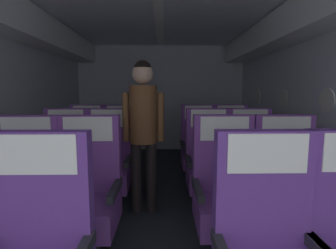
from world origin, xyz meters
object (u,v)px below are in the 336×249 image
at_px(seat_d_left_window, 86,149).
at_px(seat_d_left_aisle, 120,149).
at_px(flight_attendant, 143,121).
at_px(seat_b_left_window, 24,196).
at_px(seat_c_left_window, 65,165).
at_px(seat_b_right_aisle, 288,194).
at_px(seat_c_left_aisle, 108,165).
at_px(seat_c_right_window, 209,165).
at_px(seat_c_right_aisle, 251,165).
at_px(seat_b_right_window, 226,194).
at_px(seat_d_right_aisle, 231,148).
at_px(seat_b_left_aisle, 87,195).
at_px(seat_d_right_window, 199,149).

relative_size(seat_d_left_window, seat_d_left_aisle, 1.00).
bearing_deg(flight_attendant, seat_d_left_aisle, 125.23).
xyz_separation_m(seat_b_left_window, seat_c_left_window, (-0.00, 0.87, 0.00)).
height_order(seat_b_right_aisle, seat_c_left_aisle, same).
bearing_deg(seat_c_right_window, seat_c_right_aisle, 0.47).
relative_size(seat_b_right_window, seat_c_left_aisle, 1.00).
distance_m(seat_d_left_window, seat_d_right_aisle, 2.12).
bearing_deg(seat_b_left_window, seat_d_left_aisle, 73.99).
relative_size(seat_c_right_aisle, seat_d_left_window, 1.00).
bearing_deg(flight_attendant, seat_b_left_aisle, -108.39).
bearing_deg(seat_b_left_aisle, seat_d_right_aisle, 46.51).
bearing_deg(seat_d_left_window, seat_b_left_aisle, -73.44).
xyz_separation_m(seat_b_right_aisle, seat_c_right_window, (-0.50, 0.85, 0.00)).
bearing_deg(seat_d_right_window, seat_b_right_aisle, -73.48).
distance_m(seat_c_left_aisle, seat_c_right_window, 1.14).
relative_size(seat_d_left_window, flight_attendant, 0.68).
xyz_separation_m(seat_b_right_window, seat_d_left_window, (-1.63, 1.69, 0.00)).
distance_m(seat_b_left_aisle, seat_c_right_aisle, 1.83).
bearing_deg(seat_c_right_window, flight_attendant, -166.34).
height_order(seat_b_left_window, flight_attendant, flight_attendant).
height_order(seat_b_left_aisle, seat_c_right_window, same).
relative_size(seat_c_left_window, seat_d_left_window, 1.00).
relative_size(seat_b_right_aisle, seat_b_right_window, 1.00).
bearing_deg(seat_c_left_aisle, seat_d_left_window, 120.41).
height_order(seat_b_left_aisle, seat_c_left_window, same).
xyz_separation_m(seat_c_right_window, seat_d_left_aisle, (-1.14, 0.84, 0.00)).
distance_m(seat_c_right_window, seat_d_right_aisle, 0.99).
bearing_deg(seat_c_left_window, seat_b_left_aisle, -59.89).
xyz_separation_m(seat_b_right_window, seat_d_right_window, (0.01, 1.68, 0.00)).
bearing_deg(seat_d_right_window, seat_c_right_aisle, -59.84).
distance_m(seat_c_left_aisle, seat_d_left_window, 0.98).
bearing_deg(seat_d_right_aisle, seat_c_right_window, -119.31).
xyz_separation_m(seat_b_left_window, seat_d_right_window, (1.63, 1.70, 0.00)).
bearing_deg(seat_b_right_aisle, seat_d_right_window, 106.52).
relative_size(seat_c_left_aisle, seat_d_right_aisle, 1.00).
height_order(seat_c_left_window, seat_c_right_aisle, same).
height_order(seat_d_left_window, seat_d_right_window, same).
xyz_separation_m(seat_b_left_window, seat_c_left_aisle, (0.49, 0.87, 0.00)).
relative_size(seat_b_right_aisle, seat_c_right_window, 1.00).
xyz_separation_m(seat_c_right_window, seat_d_right_window, (-0.00, 0.84, 0.00)).
height_order(seat_b_left_window, seat_d_right_aisle, same).
bearing_deg(seat_b_left_window, seat_d_right_window, 46.20).
xyz_separation_m(seat_c_right_aisle, flight_attendant, (-1.21, -0.18, 0.53)).
relative_size(seat_b_left_aisle, seat_c_right_aisle, 1.00).
distance_m(seat_b_right_aisle, seat_d_right_aisle, 1.71).
height_order(seat_b_left_window, seat_c_left_aisle, same).
relative_size(seat_b_right_window, seat_d_right_window, 1.00).
xyz_separation_m(seat_c_right_aisle, seat_d_right_window, (-0.49, 0.84, 0.00)).
distance_m(seat_b_right_aisle, seat_d_left_window, 2.74).
bearing_deg(seat_b_right_window, seat_b_left_window, -179.31).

